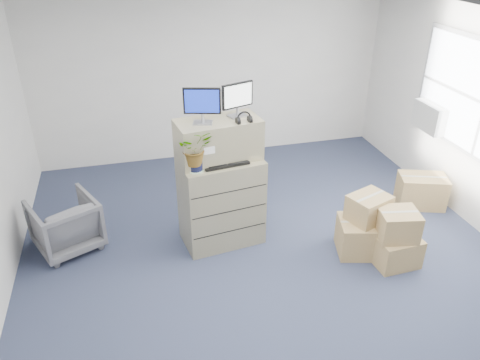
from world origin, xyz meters
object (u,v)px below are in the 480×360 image
object	(u,v)px
water_bottle	(221,145)
office_chair	(65,222)
potted_plant	(195,152)
monitor_right	(238,98)
monitor_left	(202,104)
filing_cabinet_lower	(221,201)
keyboard	(225,163)

from	to	relation	value
water_bottle	office_chair	size ratio (longest dim) A/B	0.42
potted_plant	office_chair	world-z (taller)	potted_plant
monitor_right	office_chair	xyz separation A→B (m)	(-2.21, 0.20, -1.51)
monitor_right	water_bottle	bearing A→B (deg)	169.00
monitor_left	water_bottle	distance (m)	0.63
potted_plant	filing_cabinet_lower	bearing A→B (deg)	30.25
monitor_left	keyboard	world-z (taller)	monitor_left
keyboard	potted_plant	size ratio (longest dim) A/B	1.21
monitor_left	monitor_right	size ratio (longest dim) A/B	1.03
filing_cabinet_lower	potted_plant	distance (m)	0.91
water_bottle	potted_plant	bearing A→B (deg)	-141.91
office_chair	monitor_left	bearing A→B (deg)	145.13
keyboard	office_chair	distance (m)	2.19
potted_plant	keyboard	bearing A→B (deg)	11.81
monitor_right	potted_plant	xyz separation A→B (m)	(-0.59, -0.32, -0.49)
keyboard	water_bottle	distance (m)	0.25
monitor_left	keyboard	xyz separation A→B (m)	(0.23, -0.12, -0.72)
monitor_left	water_bottle	bearing A→B (deg)	36.77
monitor_left	monitor_right	distance (m)	0.46
keyboard	office_chair	world-z (taller)	keyboard
keyboard	office_chair	bearing A→B (deg)	160.06
filing_cabinet_lower	monitor_left	distance (m)	1.34
monitor_right	keyboard	bearing A→B (deg)	-151.17
monitor_right	keyboard	world-z (taller)	monitor_right
water_bottle	office_chair	world-z (taller)	water_bottle
filing_cabinet_lower	keyboard	xyz separation A→B (m)	(0.03, -0.12, 0.60)
potted_plant	water_bottle	bearing A→B (deg)	38.09
keyboard	office_chair	xyz separation A→B (m)	(-1.99, 0.44, -0.80)
monitor_left	water_bottle	size ratio (longest dim) A/B	1.33
water_bottle	potted_plant	size ratio (longest dim) A/B	0.70
office_chair	keyboard	bearing A→B (deg)	142.93
filing_cabinet_lower	monitor_left	world-z (taller)	monitor_left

